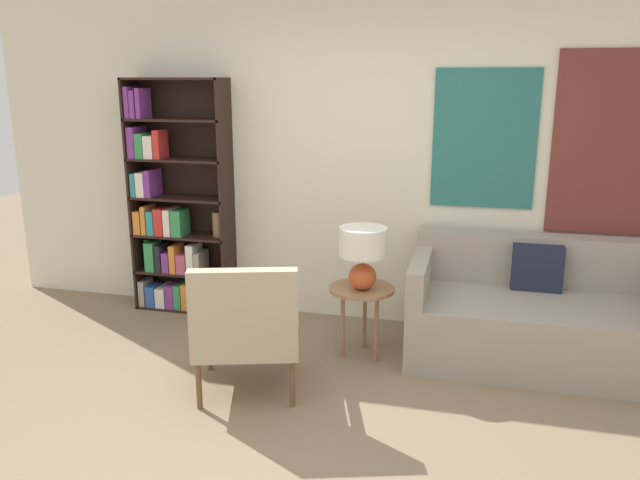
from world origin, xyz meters
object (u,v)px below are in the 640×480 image
Objects in this scene: couch at (535,317)px; table_lamp at (363,250)px; bookshelf at (172,211)px; armchair at (246,325)px; side_table at (362,296)px.

couch is 3.91× the size of table_lamp.
couch is at bearing 14.44° from table_lamp.
bookshelf reaches higher than armchair.
table_lamp is at bearing -75.63° from side_table.
bookshelf is 1.13× the size of couch.
couch is (1.82, 1.06, -0.17)m from armchair.
bookshelf is at bearing 130.85° from armchair.
side_table is (1.78, -0.58, -0.42)m from bookshelf.
table_lamp is at bearing -165.56° from couch.
side_table is at bearing -18.10° from bookshelf.
side_table is 1.16× the size of table_lamp.
couch is at bearing -5.96° from bookshelf.
table_lamp is (0.01, -0.05, 0.35)m from side_table.
armchair reaches higher than side_table.
side_table is at bearing 53.33° from armchair.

